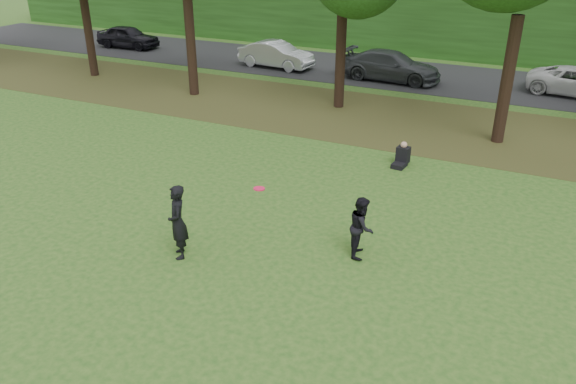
# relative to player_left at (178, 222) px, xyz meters

# --- Properties ---
(ground) EXTENTS (120.00, 120.00, 0.00)m
(ground) POSITION_rel_player_left_xyz_m (2.05, -0.46, -0.95)
(ground) COLOR #214C17
(ground) RESTS_ON ground
(leaf_litter) EXTENTS (60.00, 7.00, 0.01)m
(leaf_litter) POSITION_rel_player_left_xyz_m (2.05, 12.54, -0.94)
(leaf_litter) COLOR #51381D
(leaf_litter) RESTS_ON ground
(street) EXTENTS (70.00, 7.00, 0.02)m
(street) POSITION_rel_player_left_xyz_m (2.05, 20.54, -0.94)
(street) COLOR black
(street) RESTS_ON ground
(far_hedge) EXTENTS (70.00, 3.00, 5.00)m
(far_hedge) POSITION_rel_player_left_xyz_m (2.05, 26.54, 1.55)
(far_hedge) COLOR #1C3C11
(far_hedge) RESTS_ON ground
(player_left) EXTENTS (0.79, 0.82, 1.90)m
(player_left) POSITION_rel_player_left_xyz_m (0.00, 0.00, 0.00)
(player_left) COLOR black
(player_left) RESTS_ON ground
(player_right) EXTENTS (0.75, 0.88, 1.56)m
(player_right) POSITION_rel_player_left_xyz_m (3.99, 1.99, -0.17)
(player_right) COLOR black
(player_right) RESTS_ON ground
(parked_cars) EXTENTS (40.69, 3.56, 1.49)m
(parked_cars) POSITION_rel_player_left_xyz_m (0.78, 19.50, -0.22)
(parked_cars) COLOR black
(parked_cars) RESTS_ON street
(frisbee) EXTENTS (0.32, 0.32, 0.04)m
(frisbee) POSITION_rel_player_left_xyz_m (1.85, 0.74, 0.95)
(frisbee) COLOR #F4144C
(frisbee) RESTS_ON ground
(seated_person) EXTENTS (0.49, 0.77, 0.83)m
(seated_person) POSITION_rel_player_left_xyz_m (3.40, 8.00, -0.64)
(seated_person) COLOR black
(seated_person) RESTS_ON ground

